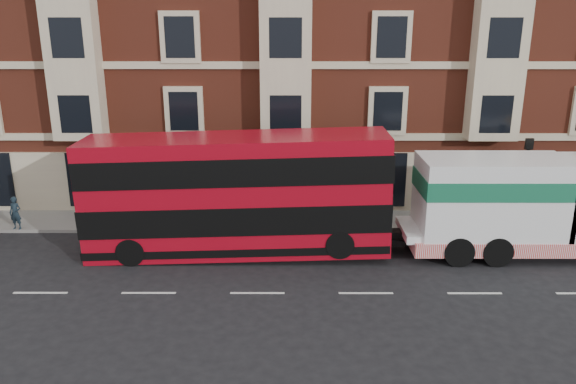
# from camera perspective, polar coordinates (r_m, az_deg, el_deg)

# --- Properties ---
(ground) EXTENTS (120.00, 120.00, 0.00)m
(ground) POSITION_cam_1_polar(r_m,az_deg,el_deg) (21.00, -3.13, -10.22)
(ground) COLOR black
(ground) RESTS_ON ground
(sidewalk) EXTENTS (90.00, 3.00, 0.15)m
(sidewalk) POSITION_cam_1_polar(r_m,az_deg,el_deg) (27.83, -2.30, -2.92)
(sidewalk) COLOR slate
(sidewalk) RESTS_ON ground
(victorian_terrace) EXTENTS (45.00, 12.00, 20.40)m
(victorian_terrace) POSITION_cam_1_polar(r_m,az_deg,el_deg) (33.59, -1.07, 17.95)
(victorian_terrace) COLOR maroon
(victorian_terrace) RESTS_ON ground
(lamp_post_west) EXTENTS (0.35, 0.15, 4.35)m
(lamp_post_west) POSITION_cam_1_polar(r_m,az_deg,el_deg) (26.74, -15.44, 1.46)
(lamp_post_west) COLOR black
(lamp_post_west) RESTS_ON sidewalk
(lamp_post_east) EXTENTS (0.35, 0.15, 4.35)m
(lamp_post_east) POSITION_cam_1_polar(r_m,az_deg,el_deg) (27.94, 22.93, 1.37)
(lamp_post_east) COLOR black
(lamp_post_east) RESTS_ON sidewalk
(double_decker_bus) EXTENTS (12.58, 2.89, 5.09)m
(double_decker_bus) POSITION_cam_1_polar(r_m,az_deg,el_deg) (23.49, -5.26, -0.09)
(double_decker_bus) COLOR #A20918
(double_decker_bus) RESTS_ON ground
(tow_truck) EXTENTS (10.08, 2.98, 4.20)m
(tow_truck) POSITION_cam_1_polar(r_m,az_deg,el_deg) (25.51, 22.87, -1.12)
(tow_truck) COLOR white
(tow_truck) RESTS_ON ground
(pedestrian) EXTENTS (0.63, 0.47, 1.58)m
(pedestrian) POSITION_cam_1_polar(r_m,az_deg,el_deg) (29.21, -25.95, -1.94)
(pedestrian) COLOR #182630
(pedestrian) RESTS_ON sidewalk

